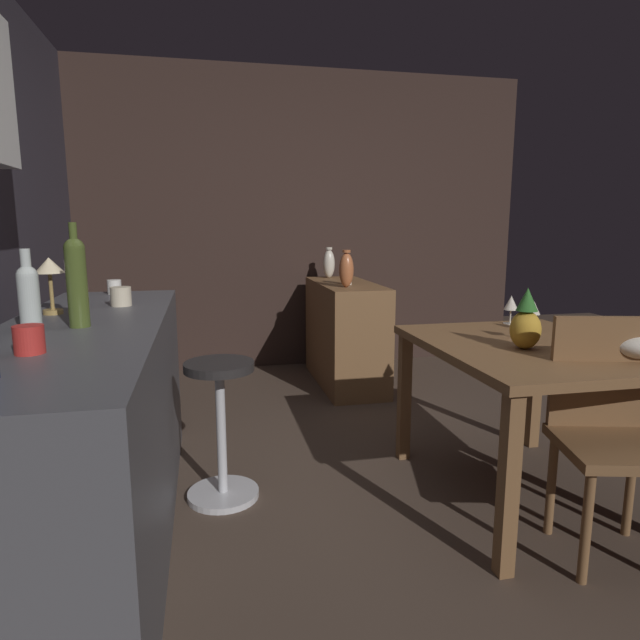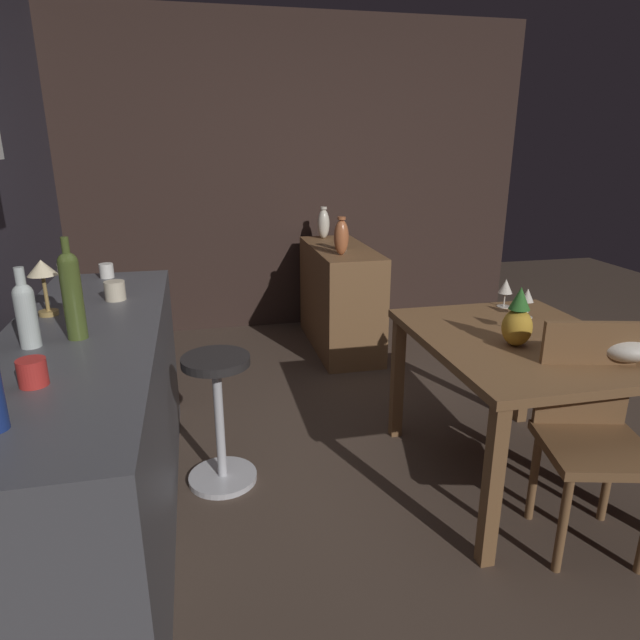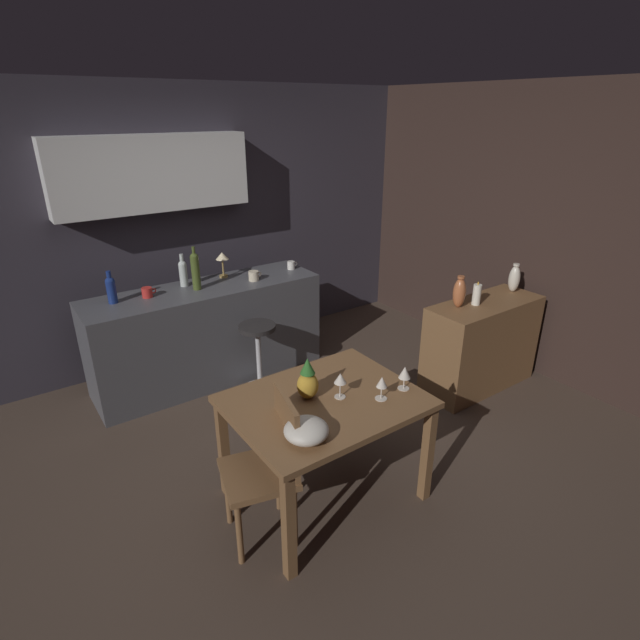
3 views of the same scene
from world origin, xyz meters
name	(u,v)px [view 2 (image 2 of 3)]	position (x,y,z in m)	size (l,w,h in m)	color
ground_plane	(411,470)	(0.00, 0.00, 0.00)	(9.00, 9.00, 0.00)	#47382D
wall_side_right	(275,178)	(2.55, 0.30, 1.30)	(0.10, 4.40, 2.60)	#33231E
dining_table	(519,357)	(-0.16, -0.44, 0.65)	(1.14, 0.89, 0.74)	brown
kitchen_counter	(93,435)	(-0.12, 1.47, 0.45)	(2.10, 0.60, 0.90)	#4C4C51
sideboard_cabinet	(340,298)	(1.82, -0.09, 0.41)	(1.10, 0.44, 0.82)	brown
chair_near_window	(590,428)	(-0.60, -0.50, 0.50)	(0.49, 0.49, 0.92)	brown
bar_stool	(219,417)	(0.12, 0.95, 0.35)	(0.34, 0.34, 0.66)	#262323
wine_glass_left	(527,297)	(0.12, -0.63, 0.85)	(0.07, 0.07, 0.15)	silver
wine_glass_right	(520,306)	(-0.07, -0.47, 0.87)	(0.08, 0.08, 0.17)	silver
wine_glass_center	(506,287)	(0.32, -0.62, 0.85)	(0.08, 0.08, 0.16)	silver
pineapple_centerpiece	(518,321)	(-0.23, -0.36, 0.85)	(0.13, 0.13, 0.27)	gold
fruit_bowl	(622,346)	(-0.47, -0.70, 0.80)	(0.24, 0.24, 0.11)	beige
wine_bottle_olive	(72,292)	(-0.18, 1.46, 1.08)	(0.07, 0.07, 0.38)	#475623
wine_bottle_clear	(26,311)	(-0.24, 1.61, 1.03)	(0.07, 0.07, 0.29)	silver
cup_white	(107,271)	(0.81, 1.49, 0.94)	(0.11, 0.07, 0.08)	white
cup_red	(33,372)	(-0.60, 1.51, 0.94)	(0.12, 0.09, 0.08)	red
cup_cream	(115,291)	(0.34, 1.39, 0.94)	(0.13, 0.09, 0.09)	beige
counter_lamp	(43,274)	(0.15, 1.64, 1.08)	(0.12, 0.12, 0.24)	#A58447
pillar_candle_tall	(342,238)	(1.70, -0.07, 0.91)	(0.07, 0.07, 0.21)	white
vase_ceramic_ivory	(324,224)	(2.24, -0.05, 0.95)	(0.10, 0.10, 0.26)	beige
vase_copper	(341,237)	(1.53, -0.02, 0.95)	(0.11, 0.11, 0.27)	#B26038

